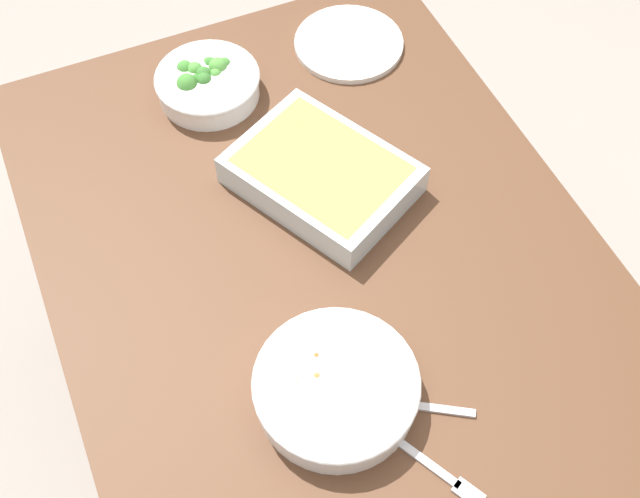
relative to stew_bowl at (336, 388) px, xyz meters
The scene contains 8 objects.
ground_plane 0.82m from the stew_bowl, 18.55° to the right, with size 6.00×6.00×0.00m, color #9E9389.
dining_table 0.29m from the stew_bowl, 18.55° to the right, with size 1.20×0.90×0.74m.
stew_bowl is the anchor object (origin of this frame).
broccoli_bowl 0.67m from the stew_bowl, ahead, with size 0.20×0.20×0.07m.
baking_dish 0.40m from the stew_bowl, 20.70° to the right, with size 0.37×0.33×0.06m.
side_plate 0.76m from the stew_bowl, 26.22° to the right, with size 0.22×0.22×0.01m, color white.
spoon_by_stew 0.10m from the stew_bowl, 121.65° to the right, with size 0.11×0.16×0.01m.
fork_on_table 0.19m from the stew_bowl, 152.00° to the right, with size 0.16×0.10×0.01m.
Camera 1 is at (-0.67, 0.29, 1.86)m, focal length 44.72 mm.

